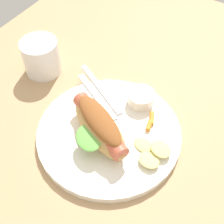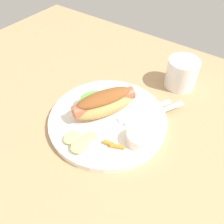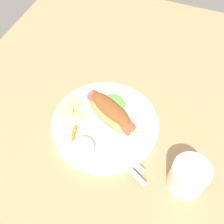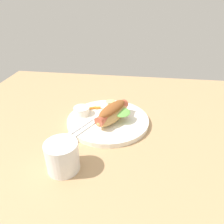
{
  "view_description": "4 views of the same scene",
  "coord_description": "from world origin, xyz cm",
  "px_view_note": "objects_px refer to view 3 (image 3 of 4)",
  "views": [
    {
      "loc": [
        -27.45,
        -17.45,
        50.06
      ],
      "look_at": [
        3.11,
        1.25,
        5.82
      ],
      "focal_mm": 48.93,
      "sensor_mm": 36.0,
      "label": 1
    },
    {
      "loc": [
        24.44,
        -28.7,
        42.21
      ],
      "look_at": [
        2.76,
        1.34,
        3.84
      ],
      "focal_mm": 37.28,
      "sensor_mm": 36.0,
      "label": 2
    },
    {
      "loc": [
        36.65,
        16.39,
        61.14
      ],
      "look_at": [
        -0.24,
        2.36,
        4.6
      ],
      "focal_mm": 43.36,
      "sensor_mm": 36.0,
      "label": 3
    },
    {
      "loc": [
        -8.13,
        62.3,
        40.48
      ],
      "look_at": [
        0.18,
        1.83,
        4.76
      ],
      "focal_mm": 33.93,
      "sensor_mm": 36.0,
      "label": 4
    }
  ],
  "objects_px": {
    "chips_pile": "(73,110)",
    "drinking_cup": "(188,177)",
    "hot_dog": "(111,112)",
    "fork": "(120,159)",
    "sauce_ramekin": "(83,150)",
    "knife": "(122,151)",
    "plate": "(105,124)",
    "carrot_garnish": "(74,133)"
  },
  "relations": [
    {
      "from": "plate",
      "to": "drinking_cup",
      "type": "relative_size",
      "value": 3.35
    },
    {
      "from": "hot_dog",
      "to": "sauce_ramekin",
      "type": "relative_size",
      "value": 3.01
    },
    {
      "from": "hot_dog",
      "to": "drinking_cup",
      "type": "xyz_separation_m",
      "value": [
        0.1,
        0.22,
        -0.01
      ]
    },
    {
      "from": "chips_pile",
      "to": "drinking_cup",
      "type": "distance_m",
      "value": 0.34
    },
    {
      "from": "plate",
      "to": "chips_pile",
      "type": "relative_size",
      "value": 3.45
    },
    {
      "from": "carrot_garnish",
      "to": "sauce_ramekin",
      "type": "bearing_deg",
      "value": 47.96
    },
    {
      "from": "hot_dog",
      "to": "knife",
      "type": "distance_m",
      "value": 0.11
    },
    {
      "from": "fork",
      "to": "chips_pile",
      "type": "height_order",
      "value": "chips_pile"
    },
    {
      "from": "hot_dog",
      "to": "carrot_garnish",
      "type": "bearing_deg",
      "value": -104.62
    },
    {
      "from": "sauce_ramekin",
      "to": "carrot_garnish",
      "type": "bearing_deg",
      "value": -132.04
    },
    {
      "from": "fork",
      "to": "carrot_garnish",
      "type": "xyz_separation_m",
      "value": [
        -0.02,
        -0.13,
        0.0
      ]
    },
    {
      "from": "knife",
      "to": "plate",
      "type": "bearing_deg",
      "value": 165.8
    },
    {
      "from": "chips_pile",
      "to": "hot_dog",
      "type": "bearing_deg",
      "value": 98.95
    },
    {
      "from": "chips_pile",
      "to": "drinking_cup",
      "type": "bearing_deg",
      "value": 75.63
    },
    {
      "from": "fork",
      "to": "hot_dog",
      "type": "bearing_deg",
      "value": 149.29
    },
    {
      "from": "knife",
      "to": "chips_pile",
      "type": "height_order",
      "value": "chips_pile"
    },
    {
      "from": "hot_dog",
      "to": "knife",
      "type": "bearing_deg",
      "value": -26.72
    },
    {
      "from": "hot_dog",
      "to": "fork",
      "type": "bearing_deg",
      "value": -31.85
    },
    {
      "from": "carrot_garnish",
      "to": "drinking_cup",
      "type": "relative_size",
      "value": 0.57
    },
    {
      "from": "hot_dog",
      "to": "sauce_ramekin",
      "type": "height_order",
      "value": "hot_dog"
    },
    {
      "from": "plate",
      "to": "sauce_ramekin",
      "type": "height_order",
      "value": "sauce_ramekin"
    },
    {
      "from": "carrot_garnish",
      "to": "drinking_cup",
      "type": "height_order",
      "value": "drinking_cup"
    },
    {
      "from": "carrot_garnish",
      "to": "drinking_cup",
      "type": "bearing_deg",
      "value": 85.89
    },
    {
      "from": "fork",
      "to": "chips_pile",
      "type": "distance_m",
      "value": 0.19
    },
    {
      "from": "plate",
      "to": "hot_dog",
      "type": "xyz_separation_m",
      "value": [
        -0.02,
        0.01,
        0.04
      ]
    },
    {
      "from": "plate",
      "to": "fork",
      "type": "relative_size",
      "value": 1.85
    },
    {
      "from": "sauce_ramekin",
      "to": "knife",
      "type": "height_order",
      "value": "sauce_ramekin"
    },
    {
      "from": "hot_dog",
      "to": "chips_pile",
      "type": "bearing_deg",
      "value": -144.0
    },
    {
      "from": "hot_dog",
      "to": "sauce_ramekin",
      "type": "bearing_deg",
      "value": -76.16
    },
    {
      "from": "hot_dog",
      "to": "chips_pile",
      "type": "xyz_separation_m",
      "value": [
        0.02,
        -0.1,
        -0.02
      ]
    },
    {
      "from": "plate",
      "to": "sauce_ramekin",
      "type": "relative_size",
      "value": 5.03
    },
    {
      "from": "hot_dog",
      "to": "fork",
      "type": "relative_size",
      "value": 1.1
    },
    {
      "from": "plate",
      "to": "hot_dog",
      "type": "height_order",
      "value": "hot_dog"
    },
    {
      "from": "fork",
      "to": "plate",
      "type": "bearing_deg",
      "value": 158.71
    },
    {
      "from": "knife",
      "to": "drinking_cup",
      "type": "distance_m",
      "value": 0.16
    },
    {
      "from": "sauce_ramekin",
      "to": "carrot_garnish",
      "type": "height_order",
      "value": "sauce_ramekin"
    },
    {
      "from": "sauce_ramekin",
      "to": "drinking_cup",
      "type": "height_order",
      "value": "drinking_cup"
    },
    {
      "from": "sauce_ramekin",
      "to": "chips_pile",
      "type": "bearing_deg",
      "value": -142.96
    },
    {
      "from": "fork",
      "to": "chips_pile",
      "type": "relative_size",
      "value": 1.87
    },
    {
      "from": "sauce_ramekin",
      "to": "hot_dog",
      "type": "bearing_deg",
      "value": 166.79
    },
    {
      "from": "hot_dog",
      "to": "carrot_garnish",
      "type": "distance_m",
      "value": 0.11
    },
    {
      "from": "chips_pile",
      "to": "carrot_garnish",
      "type": "distance_m",
      "value": 0.07
    }
  ]
}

